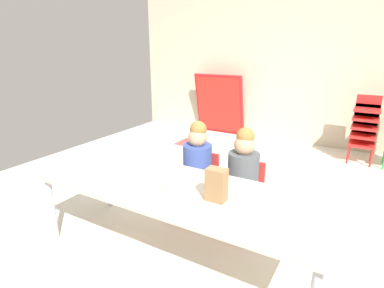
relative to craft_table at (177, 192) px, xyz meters
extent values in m
cube|color=silver|center=(-0.05, 0.78, -0.55)|extent=(5.70, 5.55, 0.02)
cube|color=#B24C47|center=(-1.40, 2.58, -0.54)|extent=(0.43, 0.43, 0.00)
cube|color=silver|center=(-0.50, -0.12, -0.54)|extent=(0.43, 0.43, 0.00)
cube|color=#B24C47|center=(-0.50, 0.78, -0.54)|extent=(0.43, 0.43, 0.00)
cube|color=beige|center=(-0.05, 3.55, 0.77)|extent=(5.70, 0.10, 2.64)
cube|color=beige|center=(0.00, 0.00, 0.02)|extent=(2.19, 0.76, 0.04)
cylinder|color=#B2B2B7|center=(-1.02, -0.32, -0.27)|extent=(0.05, 0.05, 0.55)
cylinder|color=#B2B2B7|center=(-1.02, 0.32, -0.27)|extent=(0.05, 0.05, 0.55)
cylinder|color=#B2B2B7|center=(1.02, 0.32, -0.27)|extent=(0.05, 0.05, 0.55)
cube|color=red|center=(-0.16, 0.60, -0.24)|extent=(0.32, 0.30, 0.03)
cube|color=red|center=(-0.16, 0.75, -0.09)|extent=(0.29, 0.02, 0.30)
cylinder|color=#384C99|center=(-0.16, 0.60, -0.02)|extent=(0.30, 0.30, 0.38)
sphere|color=tan|center=(-0.16, 0.60, 0.24)|extent=(0.17, 0.17, 0.17)
sphere|color=olive|center=(-0.16, 0.61, 0.31)|extent=(0.15, 0.15, 0.15)
cylinder|color=red|center=(-0.30, 0.47, -0.39)|extent=(0.02, 0.02, 0.28)
cylinder|color=red|center=(-0.02, 0.47, -0.39)|extent=(0.02, 0.02, 0.28)
cylinder|color=red|center=(-0.30, 0.73, -0.39)|extent=(0.02, 0.02, 0.28)
cylinder|color=red|center=(-0.02, 0.73, -0.39)|extent=(0.02, 0.02, 0.28)
cube|color=red|center=(0.27, 0.60, -0.24)|extent=(0.32, 0.30, 0.03)
cube|color=red|center=(0.27, 0.75, -0.09)|extent=(0.29, 0.02, 0.30)
cylinder|color=#4C5156|center=(0.27, 0.60, -0.02)|extent=(0.32, 0.32, 0.38)
sphere|color=tan|center=(0.27, 0.60, 0.24)|extent=(0.17, 0.17, 0.17)
sphere|color=olive|center=(0.27, 0.61, 0.31)|extent=(0.15, 0.15, 0.15)
cylinder|color=red|center=(0.13, 0.47, -0.39)|extent=(0.02, 0.02, 0.28)
cylinder|color=red|center=(0.41, 0.47, -0.39)|extent=(0.02, 0.02, 0.28)
cylinder|color=red|center=(0.13, 0.73, -0.39)|extent=(0.02, 0.02, 0.28)
cylinder|color=red|center=(0.41, 0.73, -0.39)|extent=(0.02, 0.02, 0.28)
cube|color=red|center=(1.08, 2.98, -0.28)|extent=(0.32, 0.30, 0.03)
cube|color=red|center=(1.08, 3.12, -0.19)|extent=(0.30, 0.02, 0.18)
cube|color=red|center=(1.08, 2.98, -0.16)|extent=(0.32, 0.30, 0.03)
cube|color=red|center=(1.08, 3.12, -0.07)|extent=(0.30, 0.02, 0.18)
cube|color=red|center=(1.08, 2.98, -0.04)|extent=(0.32, 0.30, 0.03)
cube|color=red|center=(1.08, 3.12, 0.05)|extent=(0.30, 0.02, 0.18)
cube|color=red|center=(1.08, 2.98, 0.08)|extent=(0.32, 0.30, 0.03)
cube|color=red|center=(1.08, 3.12, 0.17)|extent=(0.30, 0.02, 0.18)
cube|color=red|center=(1.08, 2.98, 0.20)|extent=(0.32, 0.30, 0.03)
cube|color=red|center=(1.08, 3.12, 0.29)|extent=(0.30, 0.02, 0.18)
cylinder|color=red|center=(0.94, 2.85, -0.41)|extent=(0.02, 0.02, 0.26)
cylinder|color=red|center=(1.22, 2.85, -0.41)|extent=(0.02, 0.02, 0.26)
cylinder|color=red|center=(0.94, 3.11, -0.41)|extent=(0.02, 0.02, 0.26)
cylinder|color=red|center=(1.22, 3.11, -0.41)|extent=(0.02, 0.02, 0.26)
cylinder|color=green|center=(1.37, 2.85, -0.41)|extent=(0.02, 0.02, 0.26)
cylinder|color=green|center=(1.37, 3.11, -0.41)|extent=(0.02, 0.02, 0.26)
cube|color=red|center=(-1.26, 3.36, -0.01)|extent=(0.90, 0.28, 1.09)
cube|color=red|center=(-1.26, 3.33, -0.01)|extent=(0.83, 0.23, 0.99)
cube|color=#9E754C|center=(0.33, -0.04, 0.15)|extent=(0.13, 0.09, 0.22)
cylinder|color=white|center=(-0.54, -0.02, 0.05)|extent=(0.18, 0.18, 0.01)
torus|color=white|center=(-0.54, -0.02, 0.07)|extent=(0.10, 0.10, 0.03)
torus|color=white|center=(-0.05, -0.02, 0.06)|extent=(0.11, 0.11, 0.03)
camera|label=1|loc=(1.11, -1.69, 1.00)|focal=28.97mm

